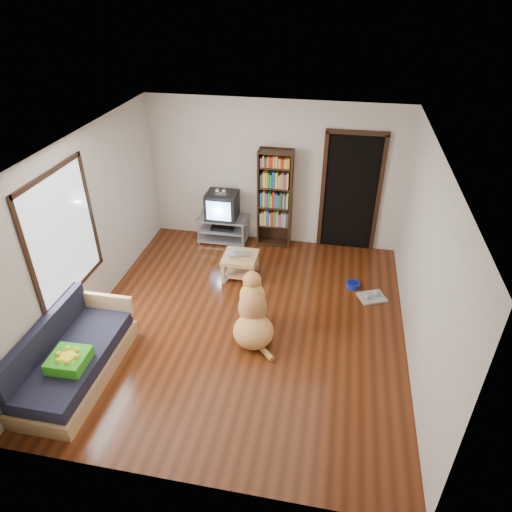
% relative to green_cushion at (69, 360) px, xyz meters
% --- Properties ---
extents(ground, '(5.00, 5.00, 0.00)m').
position_rel_green_cushion_xyz_m(ground, '(1.75, 1.60, -0.49)').
color(ground, '#59240F').
rests_on(ground, ground).
extents(ceiling, '(5.00, 5.00, 0.00)m').
position_rel_green_cushion_xyz_m(ceiling, '(1.75, 1.60, 2.11)').
color(ceiling, white).
rests_on(ceiling, ground).
extents(wall_back, '(4.50, 0.00, 4.50)m').
position_rel_green_cushion_xyz_m(wall_back, '(1.75, 4.10, 0.81)').
color(wall_back, beige).
rests_on(wall_back, ground).
extents(wall_front, '(4.50, 0.00, 4.50)m').
position_rel_green_cushion_xyz_m(wall_front, '(1.75, -0.90, 0.81)').
color(wall_front, beige).
rests_on(wall_front, ground).
extents(wall_left, '(0.00, 5.00, 5.00)m').
position_rel_green_cushion_xyz_m(wall_left, '(-0.50, 1.60, 0.81)').
color(wall_left, beige).
rests_on(wall_left, ground).
extents(wall_right, '(0.00, 5.00, 5.00)m').
position_rel_green_cushion_xyz_m(wall_right, '(4.00, 1.60, 0.81)').
color(wall_right, beige).
rests_on(wall_right, ground).
extents(green_cushion, '(0.44, 0.44, 0.14)m').
position_rel_green_cushion_xyz_m(green_cushion, '(0.00, 0.00, 0.00)').
color(green_cushion, green).
rests_on(green_cushion, sofa).
extents(laptop, '(0.39, 0.31, 0.03)m').
position_rel_green_cushion_xyz_m(laptop, '(1.42, 2.73, -0.08)').
color(laptop, '#BBBABF').
rests_on(laptop, coffee_table).
extents(dog_bowl, '(0.22, 0.22, 0.08)m').
position_rel_green_cushion_xyz_m(dog_bowl, '(3.27, 2.80, -0.45)').
color(dog_bowl, navy).
rests_on(dog_bowl, ground).
extents(grey_rag, '(0.49, 0.45, 0.03)m').
position_rel_green_cushion_xyz_m(grey_rag, '(3.57, 2.55, -0.48)').
color(grey_rag, '#989898').
rests_on(grey_rag, ground).
extents(window, '(0.03, 1.46, 1.70)m').
position_rel_green_cushion_xyz_m(window, '(-0.48, 1.10, 1.01)').
color(window, white).
rests_on(window, wall_left).
extents(doorway, '(1.03, 0.05, 2.19)m').
position_rel_green_cushion_xyz_m(doorway, '(3.10, 4.08, 0.63)').
color(doorway, black).
rests_on(doorway, wall_back).
extents(tv_stand, '(0.90, 0.45, 0.50)m').
position_rel_green_cushion_xyz_m(tv_stand, '(0.85, 3.85, -0.22)').
color(tv_stand, '#99999E').
rests_on(tv_stand, ground).
extents(crt_tv, '(0.55, 0.52, 0.58)m').
position_rel_green_cushion_xyz_m(crt_tv, '(0.85, 3.87, 0.25)').
color(crt_tv, black).
rests_on(crt_tv, tv_stand).
extents(bookshelf, '(0.60, 0.30, 1.80)m').
position_rel_green_cushion_xyz_m(bookshelf, '(1.80, 3.95, 0.51)').
color(bookshelf, black).
rests_on(bookshelf, ground).
extents(sofa, '(0.80, 1.80, 0.80)m').
position_rel_green_cushion_xyz_m(sofa, '(-0.12, 0.22, -0.23)').
color(sofa, tan).
rests_on(sofa, ground).
extents(coffee_table, '(0.55, 0.55, 0.40)m').
position_rel_green_cushion_xyz_m(coffee_table, '(1.42, 2.76, -0.21)').
color(coffee_table, tan).
rests_on(coffee_table, ground).
extents(dog, '(0.69, 1.01, 0.90)m').
position_rel_green_cushion_xyz_m(dog, '(1.91, 1.41, -0.16)').
color(dog, gold).
rests_on(dog, ground).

